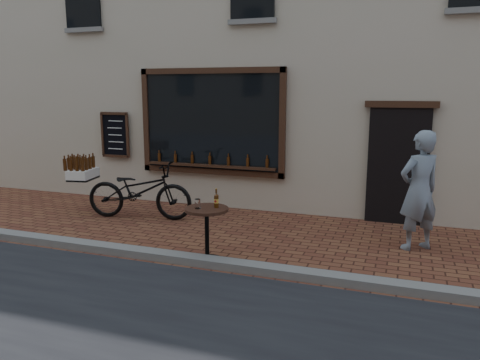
% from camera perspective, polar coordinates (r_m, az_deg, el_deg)
% --- Properties ---
extents(ground, '(90.00, 90.00, 0.00)m').
position_cam_1_polar(ground, '(6.58, 0.16, -11.61)').
color(ground, '#5C2C1D').
rests_on(ground, ground).
extents(kerb, '(90.00, 0.25, 0.12)m').
position_cam_1_polar(kerb, '(6.73, 0.74, -10.52)').
color(kerb, slate).
rests_on(kerb, ground).
extents(cargo_bicycle, '(2.56, 1.11, 1.19)m').
position_cam_1_polar(cargo_bicycle, '(9.46, -12.42, -1.21)').
color(cargo_bicycle, black).
rests_on(cargo_bicycle, ground).
extents(bistro_table, '(0.64, 0.64, 1.10)m').
position_cam_1_polar(bistro_table, '(6.92, -4.04, -5.30)').
color(bistro_table, black).
rests_on(bistro_table, ground).
extents(pedestrian, '(0.83, 0.79, 1.92)m').
position_cam_1_polar(pedestrian, '(7.90, 20.99, -1.22)').
color(pedestrian, gray).
rests_on(pedestrian, ground).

